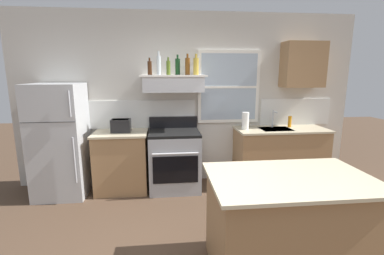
% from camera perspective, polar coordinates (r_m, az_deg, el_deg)
% --- Properties ---
extents(back_wall, '(5.40, 0.11, 2.70)m').
position_cam_1_polar(back_wall, '(4.42, -0.37, 5.89)').
color(back_wall, beige).
rests_on(back_wall, ground_plane).
extents(refrigerator, '(0.70, 0.72, 1.63)m').
position_cam_1_polar(refrigerator, '(4.37, -25.91, -2.50)').
color(refrigerator, '#B7BABC').
rests_on(refrigerator, ground_plane).
extents(counter_left_of_stove, '(0.79, 0.63, 0.91)m').
position_cam_1_polar(counter_left_of_stove, '(4.31, -14.45, -6.83)').
color(counter_left_of_stove, '#9E754C').
rests_on(counter_left_of_stove, ground_plane).
extents(toaster, '(0.30, 0.20, 0.19)m').
position_cam_1_polar(toaster, '(4.19, -14.64, 0.44)').
color(toaster, black).
rests_on(toaster, counter_left_of_stove).
extents(stove_range, '(0.76, 0.69, 1.09)m').
position_cam_1_polar(stove_range, '(4.23, -3.68, -6.72)').
color(stove_range, '#9EA0A5').
rests_on(stove_range, ground_plane).
extents(range_hood_shelf, '(0.96, 0.52, 0.24)m').
position_cam_1_polar(range_hood_shelf, '(4.12, -3.94, 9.22)').
color(range_hood_shelf, silver).
extents(bottle_brown_stout, '(0.06, 0.06, 0.24)m').
position_cam_1_polar(bottle_brown_stout, '(4.11, -8.84, 12.24)').
color(bottle_brown_stout, '#381E0F').
rests_on(bottle_brown_stout, range_hood_shelf).
extents(bottle_clear_tall, '(0.06, 0.06, 0.34)m').
position_cam_1_polar(bottle_clear_tall, '(4.16, -6.98, 12.84)').
color(bottle_clear_tall, silver).
rests_on(bottle_clear_tall, range_hood_shelf).
extents(bottle_olive_oil_square, '(0.06, 0.06, 0.25)m').
position_cam_1_polar(bottle_olive_oil_square, '(4.06, -4.97, 12.38)').
color(bottle_olive_oil_square, '#4C601E').
rests_on(bottle_olive_oil_square, range_hood_shelf).
extents(bottle_dark_green_wine, '(0.07, 0.07, 0.29)m').
position_cam_1_polar(bottle_dark_green_wine, '(4.16, -3.02, 12.64)').
color(bottle_dark_green_wine, '#143819').
rests_on(bottle_dark_green_wine, range_hood_shelf).
extents(bottle_amber_wine, '(0.07, 0.07, 0.31)m').
position_cam_1_polar(bottle_amber_wine, '(4.13, -0.94, 12.73)').
color(bottle_amber_wine, brown).
rests_on(bottle_amber_wine, range_hood_shelf).
extents(bottle_champagne_gold_foil, '(0.08, 0.08, 0.30)m').
position_cam_1_polar(bottle_champagne_gold_foil, '(4.08, 0.85, 12.71)').
color(bottle_champagne_gold_foil, '#B29333').
rests_on(bottle_champagne_gold_foil, range_hood_shelf).
extents(counter_right_with_sink, '(1.43, 0.63, 0.91)m').
position_cam_1_polar(counter_right_with_sink, '(4.65, 17.83, -5.66)').
color(counter_right_with_sink, '#9E754C').
rests_on(counter_right_with_sink, ground_plane).
extents(sink_faucet, '(0.03, 0.17, 0.28)m').
position_cam_1_polar(sink_faucet, '(4.56, 16.68, 2.18)').
color(sink_faucet, silver).
rests_on(sink_faucet, counter_right_with_sink).
extents(paper_towel_roll, '(0.11, 0.11, 0.27)m').
position_cam_1_polar(paper_towel_roll, '(4.31, 11.08, 1.39)').
color(paper_towel_roll, white).
rests_on(paper_towel_roll, counter_right_with_sink).
extents(dish_soap_bottle, '(0.06, 0.06, 0.18)m').
position_cam_1_polar(dish_soap_bottle, '(4.69, 19.76, 1.18)').
color(dish_soap_bottle, orange).
rests_on(dish_soap_bottle, counter_right_with_sink).
extents(kitchen_island, '(1.40, 0.90, 0.91)m').
position_cam_1_polar(kitchen_island, '(2.70, 19.31, -18.66)').
color(kitchen_island, '#9E754C').
rests_on(kitchen_island, ground_plane).
extents(upper_cabinet_right, '(0.64, 0.32, 0.70)m').
position_cam_1_polar(upper_cabinet_right, '(4.74, 22.19, 12.06)').
color(upper_cabinet_right, '#9E754C').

